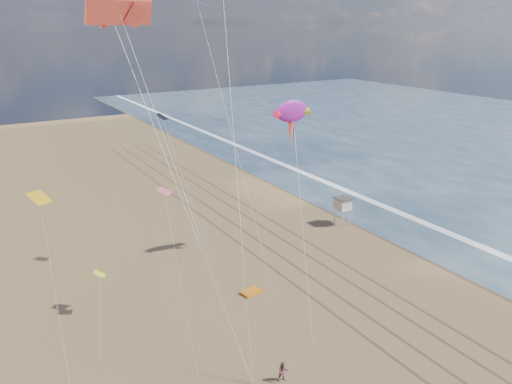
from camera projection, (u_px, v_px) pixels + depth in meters
wet_sand at (338, 201)px, 74.64m from camera, size 260.00×260.00×0.00m
foam at (360, 196)px, 76.68m from camera, size 260.00×260.00×0.00m
tracks at (285, 250)px, 58.51m from camera, size 7.68×120.00×0.01m
lifeguard_stand at (343, 204)px, 65.13m from camera, size 2.05×2.05×3.70m
grounded_kite at (251, 292)px, 49.22m from camera, size 2.26×1.68×0.23m
show_kite at (292, 112)px, 53.05m from camera, size 6.27×8.26×23.42m
kite_flyer_b at (283, 372)px, 36.91m from camera, size 0.93×0.81×1.63m
small_kites at (131, 146)px, 40.91m from camera, size 15.34×13.77×23.29m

